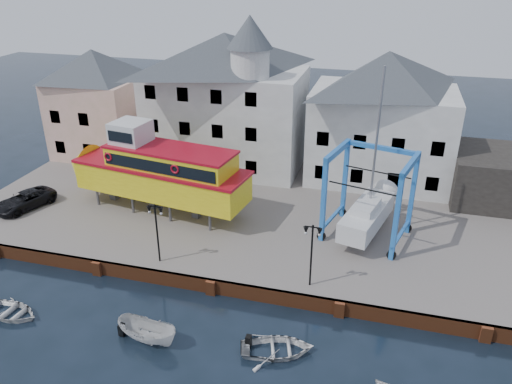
# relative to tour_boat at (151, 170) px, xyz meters

# --- Properties ---
(ground) EXTENTS (140.00, 140.00, 0.00)m
(ground) POSITION_rel_tour_boat_xyz_m (7.73, -8.13, -4.28)
(ground) COLOR black
(ground) RESTS_ON ground
(hardstanding) EXTENTS (44.00, 22.00, 1.00)m
(hardstanding) POSITION_rel_tour_boat_xyz_m (7.73, 2.87, -3.78)
(hardstanding) COLOR #66605D
(hardstanding) RESTS_ON ground
(quay_wall) EXTENTS (44.00, 0.47, 1.00)m
(quay_wall) POSITION_rel_tour_boat_xyz_m (7.73, -8.02, -3.78)
(quay_wall) COLOR brown
(quay_wall) RESTS_ON ground
(building_pink) EXTENTS (8.00, 7.00, 10.30)m
(building_pink) POSITION_rel_tour_boat_xyz_m (-10.27, 9.87, 1.87)
(building_pink) COLOR tan
(building_pink) RESTS_ON hardstanding
(building_white_main) EXTENTS (14.00, 8.30, 14.00)m
(building_white_main) POSITION_rel_tour_boat_xyz_m (2.86, 10.27, 3.07)
(building_white_main) COLOR #BABAB8
(building_white_main) RESTS_ON hardstanding
(building_white_right) EXTENTS (12.00, 8.00, 11.20)m
(building_white_right) POSITION_rel_tour_boat_xyz_m (16.73, 10.87, 2.32)
(building_white_right) COLOR #BABAB8
(building_white_right) RESTS_ON hardstanding
(shed_dark) EXTENTS (8.00, 7.00, 4.00)m
(shed_dark) POSITION_rel_tour_boat_xyz_m (26.73, 8.87, -1.28)
(shed_dark) COLOR black
(shed_dark) RESTS_ON hardstanding
(lamp_post_left) EXTENTS (1.12, 0.32, 4.20)m
(lamp_post_left) POSITION_rel_tour_boat_xyz_m (3.73, -6.93, -0.10)
(lamp_post_left) COLOR black
(lamp_post_left) RESTS_ON hardstanding
(lamp_post_right) EXTENTS (1.12, 0.32, 4.20)m
(lamp_post_right) POSITION_rel_tour_boat_xyz_m (13.73, -6.93, -0.10)
(lamp_post_right) COLOR black
(lamp_post_right) RESTS_ON hardstanding
(tour_boat) EXTENTS (16.34, 6.15, 6.95)m
(tour_boat) POSITION_rel_tour_boat_xyz_m (0.00, 0.00, 0.00)
(tour_boat) COLOR #59595E
(tour_boat) RESTS_ON hardstanding
(travel_lift) EXTENTS (6.53, 8.23, 12.05)m
(travel_lift) POSITION_rel_tour_boat_xyz_m (16.72, 0.65, -1.26)
(travel_lift) COLOR #214BAD
(travel_lift) RESTS_ON hardstanding
(van) EXTENTS (3.69, 5.22, 1.32)m
(van) POSITION_rel_tour_boat_xyz_m (-9.87, -2.71, -2.62)
(van) COLOR black
(van) RESTS_ON hardstanding
(motorboat_a) EXTENTS (3.90, 1.99, 1.44)m
(motorboat_a) POSITION_rel_tour_boat_xyz_m (5.82, -13.01, -4.28)
(motorboat_a) COLOR silver
(motorboat_a) RESTS_ON ground
(motorboat_b) EXTENTS (4.57, 3.83, 0.81)m
(motorboat_b) POSITION_rel_tour_boat_xyz_m (12.90, -12.03, -4.28)
(motorboat_b) COLOR silver
(motorboat_b) RESTS_ON ground
(motorboat_d) EXTENTS (3.81, 2.90, 0.74)m
(motorboat_d) POSITION_rel_tour_boat_xyz_m (-2.99, -13.20, -4.28)
(motorboat_d) COLOR silver
(motorboat_d) RESTS_ON ground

